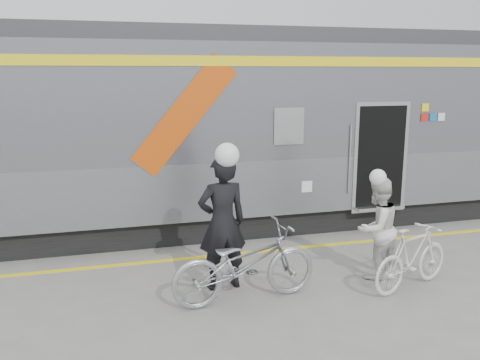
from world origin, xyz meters
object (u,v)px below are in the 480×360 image
object	(u,v)px
bicycle_left	(245,264)
woman	(377,228)
bicycle_right	(412,257)
man	(222,223)

from	to	relation	value
bicycle_left	woman	bearing A→B (deg)	-87.45
bicycle_left	woman	xyz separation A→B (m)	(2.27, 0.30, 0.25)
bicycle_left	bicycle_right	distance (m)	2.59
man	bicycle_right	xyz separation A→B (m)	(2.77, -0.80, -0.54)
woman	bicycle_right	xyz separation A→B (m)	(0.30, -0.55, -0.32)
man	bicycle_right	distance (m)	2.94
bicycle_left	man	bearing A→B (deg)	15.06
man	woman	distance (m)	2.50
man	woman	xyz separation A→B (m)	(2.47, -0.25, -0.22)
woman	bicycle_right	distance (m)	0.70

